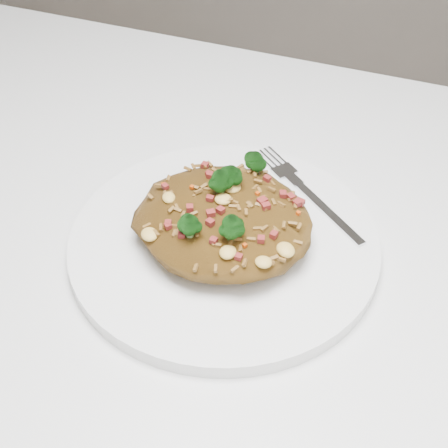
{
  "coord_description": "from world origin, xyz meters",
  "views": [
    {
      "loc": [
        0.07,
        -0.33,
        1.15
      ],
      "look_at": [
        -0.08,
        0.04,
        0.78
      ],
      "focal_mm": 50.0,
      "sensor_mm": 36.0,
      "label": 1
    }
  ],
  "objects": [
    {
      "name": "dining_table",
      "position": [
        0.0,
        0.0,
        0.66
      ],
      "size": [
        1.2,
        0.8,
        0.75
      ],
      "color": "silver",
      "rests_on": "ground"
    },
    {
      "name": "plate",
      "position": [
        -0.08,
        0.04,
        0.76
      ],
      "size": [
        0.28,
        0.28,
        0.01
      ],
      "primitive_type": "cylinder",
      "color": "white",
      "rests_on": "dining_table"
    },
    {
      "name": "fried_rice",
      "position": [
        -0.08,
        0.04,
        0.79
      ],
      "size": [
        0.16,
        0.14,
        0.06
      ],
      "color": "brown",
      "rests_on": "plate"
    },
    {
      "name": "fork",
      "position": [
        -0.02,
        0.12,
        0.77
      ],
      "size": [
        0.14,
        0.11,
        0.0
      ],
      "rotation": [
        0.0,
        0.0,
        -0.67
      ],
      "color": "silver",
      "rests_on": "plate"
    }
  ]
}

